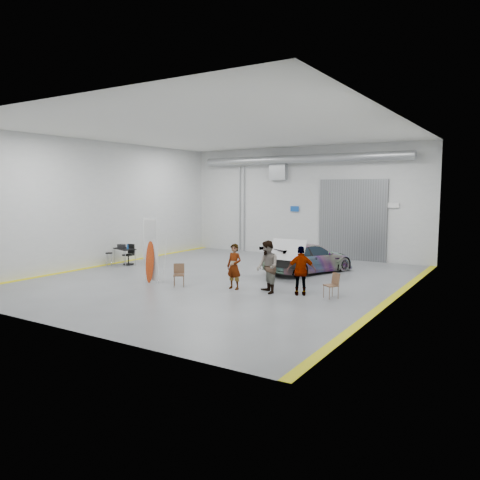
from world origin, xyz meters
The scene contains 13 objects.
ground centered at (0.00, 0.00, 0.00)m, with size 16.00×16.00×0.00m, color slate.
room_shell centered at (0.24, 2.22, 4.08)m, with size 14.02×16.18×6.01m.
sedan_car centered at (2.41, 3.29, 0.65)m, with size 1.82×4.48×1.30m, color silver.
person_a centered at (1.48, -1.40, 0.85)m, with size 0.62×0.40×1.70m, color #986C52.
person_b centered at (2.84, -1.34, 0.94)m, with size 0.92×0.71×1.89m, color #55749C.
person_c centered at (4.01, -1.03, 0.87)m, with size 1.01×0.41×1.74m, color #9C4934.
surfboard_display centered at (-1.96, -2.16, 1.10)m, with size 0.77×0.24×2.71m.
folding_chair_near centered at (-0.56, -2.12, 0.27)m, with size 0.56×0.62×0.86m.
folding_chair_far centered at (5.06, -0.88, 0.27)m, with size 0.56×0.62×0.86m.
shop_stool centered at (-6.34, -0.32, 0.34)m, with size 0.34×0.34×0.67m.
work_table centered at (-6.24, 0.55, 0.79)m, with size 1.38×0.96×1.02m.
office_chair centered at (-5.94, 0.61, 0.43)m, with size 0.53×0.53×0.99m.
trunk_lid centered at (2.41, 1.30, 1.32)m, with size 1.51×0.92×0.04m, color silver.
Camera 1 is at (10.69, -15.77, 3.70)m, focal length 35.00 mm.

